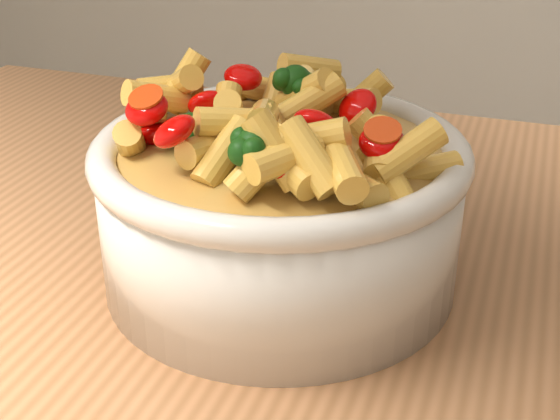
% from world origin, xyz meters
% --- Properties ---
extents(table, '(1.20, 0.80, 0.90)m').
position_xyz_m(table, '(0.00, 0.00, 0.80)').
color(table, '#AE744A').
rests_on(table, ground).
extents(serving_bowl, '(0.27, 0.27, 0.11)m').
position_xyz_m(serving_bowl, '(-0.06, -0.00, 0.96)').
color(serving_bowl, silver).
rests_on(serving_bowl, table).
extents(pasta_salad, '(0.21, 0.21, 0.05)m').
position_xyz_m(pasta_salad, '(-0.06, -0.00, 1.03)').
color(pasta_salad, '#F9C64E').
rests_on(pasta_salad, serving_bowl).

